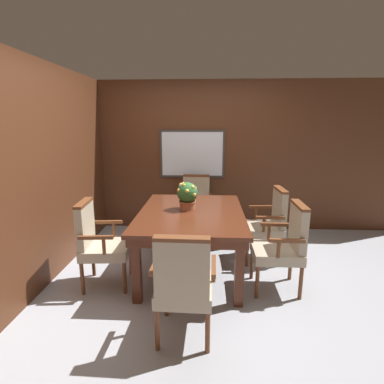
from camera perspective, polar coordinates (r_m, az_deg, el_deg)
ground_plane at (r=3.67m, az=0.28°, el=-16.05°), size 14.00×14.00×0.00m
wall_back at (r=5.02m, az=1.27°, el=6.70°), size 7.20×0.08×2.45m
wall_left at (r=3.72m, az=-26.25°, el=3.08°), size 0.06×7.20×2.45m
dining_table at (r=3.59m, az=-0.13°, el=-5.11°), size 1.23×1.64×0.76m
chair_head_near at (r=2.53m, az=-1.57°, el=-16.79°), size 0.52×0.52×0.97m
chair_head_far at (r=4.78m, az=0.66°, el=-2.18°), size 0.54×0.53×0.97m
chair_right_far at (r=4.04m, az=14.34°, el=-5.48°), size 0.53×0.53×0.97m
chair_right_near at (r=3.38m, az=17.14°, el=-9.39°), size 0.51×0.51×0.97m
chair_left_near at (r=3.47m, az=-17.31°, el=-8.83°), size 0.54×0.54×0.97m
potted_plant at (r=3.61m, az=-0.89°, el=-0.57°), size 0.25×0.26×0.33m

